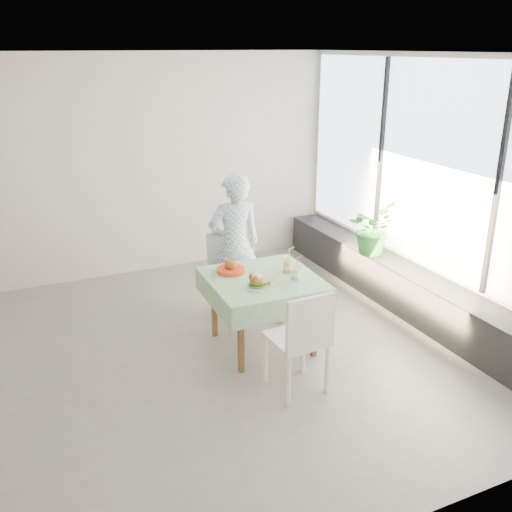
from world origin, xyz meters
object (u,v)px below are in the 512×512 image
chair_far (234,289)px  main_dish (258,282)px  chair_near (297,359)px  diner (235,245)px  cafe_table (263,304)px  potted_plant (371,228)px  juice_cup_orange (288,266)px

chair_far → main_dish: (-0.17, -1.02, 0.50)m
chair_near → diner: (0.10, 1.64, 0.51)m
chair_far → chair_near: bearing=-93.1°
cafe_table → chair_near: (-0.05, -0.82, -0.16)m
diner → potted_plant: size_ratio=2.54×
main_dish → juice_cup_orange: 0.48m
main_dish → potted_plant: potted_plant is taller
diner → main_dish: (-0.18, -1.01, -0.02)m
diner → potted_plant: 1.72m
cafe_table → chair_far: bearing=87.6°
diner → main_dish: 1.03m
diner → juice_cup_orange: size_ratio=5.49×
main_dish → chair_near: bearing=-82.5°
chair_near → main_dish: bearing=97.5°
diner → juice_cup_orange: bearing=111.0°
chair_near → main_dish: (-0.08, 0.63, 0.49)m
chair_far → diner: size_ratio=0.58×
main_dish → juice_cup_orange: (0.43, 0.22, 0.02)m
chair_far → potted_plant: potted_plant is taller
cafe_table → potted_plant: 1.92m
cafe_table → potted_plant: bearing=21.5°
chair_far → juice_cup_orange: bearing=-72.4°
chair_far → diner: (0.01, -0.01, 0.52)m
cafe_table → chair_near: 0.84m
chair_near → potted_plant: 2.42m
potted_plant → chair_near: bearing=-140.1°
chair_near → potted_plant: (1.81, 1.51, 0.52)m
cafe_table → chair_near: chair_near is taller
chair_far → diner: diner is taller
chair_near → juice_cup_orange: size_ratio=3.28×
potted_plant → main_dish: bearing=-155.0°
juice_cup_orange → potted_plant: potted_plant is taller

